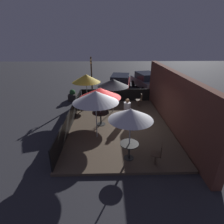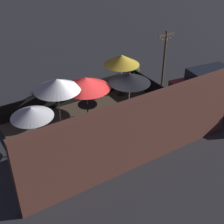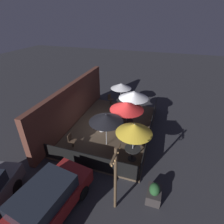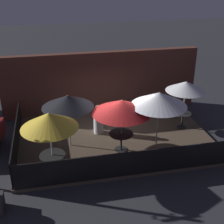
% 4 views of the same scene
% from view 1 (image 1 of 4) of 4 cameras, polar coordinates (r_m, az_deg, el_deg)
% --- Properties ---
extents(ground_plane, '(60.00, 60.00, 0.00)m').
position_cam_1_polar(ground_plane, '(10.26, 2.18, -4.38)').
color(ground_plane, '#2D2D33').
extents(patio_deck, '(8.08, 5.52, 0.12)m').
position_cam_1_polar(patio_deck, '(10.24, 2.18, -4.08)').
color(patio_deck, brown).
rests_on(patio_deck, ground_plane).
extents(building_wall, '(9.68, 0.36, 3.08)m').
position_cam_1_polar(building_wall, '(10.28, 19.22, 3.68)').
color(building_wall, brown).
rests_on(building_wall, ground_plane).
extents(fence_front, '(7.88, 0.05, 0.95)m').
position_cam_1_polar(fence_front, '(10.20, -13.18, -1.48)').
color(fence_front, black).
rests_on(fence_front, patio_deck).
extents(fence_side_left, '(0.05, 5.32, 0.95)m').
position_cam_1_polar(fence_side_left, '(13.74, 1.22, 5.58)').
color(fence_side_left, black).
rests_on(fence_side_left, patio_deck).
extents(patio_umbrella_0, '(2.27, 2.27, 2.15)m').
position_cam_1_polar(patio_umbrella_0, '(9.45, -3.91, 6.27)').
color(patio_umbrella_0, '#B2B2B7').
rests_on(patio_umbrella_0, patio_deck).
extents(patio_umbrella_1, '(1.71, 1.71, 2.21)m').
position_cam_1_polar(patio_umbrella_1, '(6.53, 6.14, -0.76)').
color(patio_umbrella_1, '#B2B2B7').
rests_on(patio_umbrella_1, patio_deck).
extents(patio_umbrella_2, '(1.92, 1.92, 2.36)m').
position_cam_1_polar(patio_umbrella_2, '(12.07, -8.45, 10.82)').
color(patio_umbrella_2, '#B2B2B7').
rests_on(patio_umbrella_2, patio_deck).
extents(patio_umbrella_3, '(2.14, 2.14, 2.40)m').
position_cam_1_polar(patio_umbrella_3, '(8.04, -5.38, 5.00)').
color(patio_umbrella_3, '#B2B2B7').
rests_on(patio_umbrella_3, patio_deck).
extents(patio_umbrella_4, '(2.02, 2.02, 2.19)m').
position_cam_1_polar(patio_umbrella_4, '(11.31, 0.36, 9.49)').
color(patio_umbrella_4, '#B2B2B7').
rests_on(patio_umbrella_4, patio_deck).
extents(dining_table_0, '(0.95, 0.95, 0.74)m').
position_cam_1_polar(dining_table_0, '(9.90, -3.71, -0.90)').
color(dining_table_0, black).
rests_on(dining_table_0, patio_deck).
extents(dining_table_1, '(0.76, 0.76, 0.72)m').
position_cam_1_polar(dining_table_1, '(7.23, 5.65, -11.19)').
color(dining_table_1, black).
rests_on(dining_table_1, patio_deck).
extents(dining_table_2, '(0.89, 0.89, 0.78)m').
position_cam_1_polar(dining_table_2, '(12.47, -8.05, 4.19)').
color(dining_table_2, black).
rests_on(dining_table_2, patio_deck).
extents(patio_chair_0, '(0.41, 0.41, 0.94)m').
position_cam_1_polar(patio_chair_0, '(12.74, 9.02, 4.04)').
color(patio_chair_0, '#4C3828').
rests_on(patio_chair_0, patio_deck).
extents(patio_chair_1, '(0.51, 0.51, 0.91)m').
position_cam_1_polar(patio_chair_1, '(7.17, 14.78, -12.92)').
color(patio_chair_1, '#4C3828').
rests_on(patio_chair_1, patio_deck).
extents(patron_0, '(0.49, 0.49, 1.32)m').
position_cam_1_polar(patron_0, '(10.55, 4.94, 0.59)').
color(patron_0, silver).
rests_on(patron_0, patio_deck).
extents(planter_box, '(0.89, 0.62, 0.89)m').
position_cam_1_polar(planter_box, '(14.69, -12.71, 5.30)').
color(planter_box, '#332D2D').
rests_on(planter_box, ground_plane).
extents(light_post, '(1.10, 0.12, 3.34)m').
position_cam_1_polar(light_post, '(14.96, -6.70, 12.00)').
color(light_post, brown).
rests_on(light_post, ground_plane).
extents(parked_car_0, '(4.47, 2.32, 1.62)m').
position_cam_1_polar(parked_car_0, '(16.36, 2.68, 9.35)').
color(parked_car_0, maroon).
rests_on(parked_car_0, ground_plane).
extents(parked_car_1, '(4.50, 2.59, 1.62)m').
position_cam_1_polar(parked_car_1, '(17.64, 11.05, 9.97)').
color(parked_car_1, '#5B5B60').
rests_on(parked_car_1, ground_plane).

